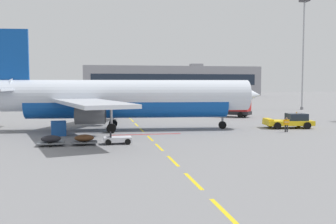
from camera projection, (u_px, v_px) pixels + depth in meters
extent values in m
plane|color=slate|center=(261.00, 118.00, 65.30)|extent=(400.00, 400.00, 0.00)
cube|color=yellow|center=(225.00, 212.00, 17.13)|extent=(0.24, 4.00, 0.01)
cube|color=yellow|center=(193.00, 181.00, 22.64)|extent=(0.24, 4.00, 0.01)
cube|color=yellow|center=(173.00, 161.00, 28.55)|extent=(0.24, 4.00, 0.01)
cube|color=yellow|center=(159.00, 147.00, 34.76)|extent=(0.24, 4.00, 0.01)
cube|color=yellow|center=(150.00, 138.00, 40.40)|extent=(0.24, 4.00, 0.01)
cube|color=yellow|center=(142.00, 130.00, 47.67)|extent=(0.24, 4.00, 0.01)
cube|color=yellow|center=(137.00, 125.00, 53.76)|extent=(0.24, 4.00, 0.01)
cube|color=yellow|center=(132.00, 121.00, 59.98)|extent=(0.24, 4.00, 0.01)
cube|color=yellow|center=(129.00, 117.00, 65.54)|extent=(0.24, 4.00, 0.01)
cube|color=yellow|center=(126.00, 115.00, 71.75)|extent=(0.24, 4.00, 0.01)
cube|color=yellow|center=(124.00, 112.00, 78.51)|extent=(0.24, 4.00, 0.01)
cube|color=yellow|center=(121.00, 110.00, 85.01)|extent=(0.24, 4.00, 0.01)
cube|color=yellow|center=(120.00, 108.00, 90.98)|extent=(0.24, 4.00, 0.01)
cube|color=yellow|center=(118.00, 107.00, 97.21)|extent=(0.24, 4.00, 0.01)
cube|color=yellow|center=(117.00, 105.00, 104.32)|extent=(0.24, 4.00, 0.01)
cube|color=#B21414|center=(146.00, 134.00, 43.59)|extent=(8.00, 0.40, 0.01)
cylinder|color=silver|center=(128.00, 95.00, 47.41)|extent=(30.31, 6.26, 3.80)
cylinder|color=#0F479E|center=(128.00, 104.00, 47.49)|extent=(24.70, 5.49, 3.50)
cone|color=silver|center=(247.00, 95.00, 48.97)|extent=(3.79, 4.00, 3.72)
cube|color=#192333|center=(239.00, 90.00, 48.82)|extent=(1.83, 2.97, 0.60)
cube|color=#0F479E|center=(9.00, 54.00, 45.60)|extent=(4.41, 0.72, 6.00)
cube|color=silver|center=(12.00, 89.00, 49.00)|extent=(3.71, 6.64, 0.24)
cube|color=#B7BCC6|center=(101.00, 97.00, 55.46)|extent=(11.30, 17.48, 0.36)
cube|color=#B7BCC6|center=(89.00, 103.00, 38.60)|extent=(8.93, 17.66, 0.36)
cylinder|color=#4C4F54|center=(98.00, 108.00, 52.58)|extent=(3.36, 2.36, 2.10)
cylinder|color=black|center=(110.00, 108.00, 52.74)|extent=(0.27, 1.79, 1.79)
cylinder|color=#4C4F54|center=(90.00, 115.00, 41.67)|extent=(3.36, 2.36, 2.10)
cylinder|color=black|center=(105.00, 115.00, 41.83)|extent=(0.27, 1.79, 1.79)
cylinder|color=gray|center=(223.00, 115.00, 48.83)|extent=(0.28, 0.28, 2.67)
cylinder|color=black|center=(222.00, 125.00, 48.92)|extent=(1.01, 0.36, 0.99)
cylinder|color=gray|center=(113.00, 114.00, 49.96)|extent=(0.28, 0.28, 2.61)
cylinder|color=black|center=(113.00, 123.00, 50.40)|extent=(1.13, 0.44, 1.10)
cylinder|color=black|center=(113.00, 124.00, 49.71)|extent=(1.13, 0.44, 1.10)
cylinder|color=gray|center=(111.00, 117.00, 44.80)|extent=(0.28, 0.28, 2.61)
cylinder|color=black|center=(112.00, 128.00, 45.24)|extent=(1.13, 0.44, 1.10)
cylinder|color=black|center=(111.00, 129.00, 44.55)|extent=(1.13, 0.44, 1.10)
cube|color=yellow|center=(288.00, 123.00, 49.81)|extent=(6.30, 3.53, 0.60)
cube|color=#192333|center=(296.00, 117.00, 49.82)|extent=(2.65, 2.41, 0.90)
cube|color=yellow|center=(268.00, 120.00, 49.62)|extent=(1.01, 2.59, 0.24)
sphere|color=orange|center=(297.00, 113.00, 49.78)|extent=(0.16, 0.16, 0.16)
cylinder|color=black|center=(277.00, 126.00, 48.32)|extent=(0.94, 0.51, 0.90)
cylinder|color=black|center=(270.00, 124.00, 51.11)|extent=(0.94, 0.51, 0.90)
cylinder|color=black|center=(307.00, 126.00, 48.55)|extent=(0.94, 0.51, 0.90)
cylinder|color=black|center=(298.00, 123.00, 51.34)|extent=(0.94, 0.51, 0.90)
cylinder|color=silver|center=(33.00, 91.00, 103.52)|extent=(16.24, 24.54, 3.34)
cylinder|color=#0F604C|center=(33.00, 95.00, 103.58)|extent=(13.52, 20.15, 3.07)
cone|color=silver|center=(62.00, 90.00, 115.95)|extent=(4.38, 4.31, 3.27)
cube|color=#192333|center=(60.00, 88.00, 115.04)|extent=(2.87, 2.48, 0.53)
cube|color=silver|center=(6.00, 89.00, 90.38)|extent=(6.28, 5.27, 0.21)
cube|color=#B7BCC6|center=(1.00, 93.00, 102.76)|extent=(12.90, 14.12, 0.32)
cube|color=#B7BCC6|center=(48.00, 93.00, 97.76)|extent=(15.48, 7.00, 0.32)
cylinder|color=#4C4F54|center=(9.00, 98.00, 101.85)|extent=(3.01, 3.36, 1.85)
cylinder|color=black|center=(13.00, 97.00, 103.17)|extent=(1.41, 0.88, 1.57)
cylinder|color=#4C4F54|center=(39.00, 98.00, 98.61)|extent=(3.01, 3.36, 1.85)
cylinder|color=black|center=(43.00, 98.00, 99.93)|extent=(1.41, 0.88, 1.57)
cylinder|color=gray|center=(57.00, 98.00, 113.50)|extent=(0.25, 0.25, 2.34)
cylinder|color=black|center=(57.00, 102.00, 113.59)|extent=(0.65, 0.88, 0.87)
cylinder|color=gray|center=(22.00, 99.00, 102.79)|extent=(0.25, 0.25, 2.29)
cylinder|color=black|center=(21.00, 104.00, 102.97)|extent=(0.75, 0.99, 0.97)
cylinder|color=black|center=(23.00, 104.00, 102.77)|extent=(0.75, 0.99, 0.97)
cylinder|color=gray|center=(36.00, 99.00, 101.26)|extent=(0.25, 0.25, 2.29)
cylinder|color=black|center=(35.00, 104.00, 101.44)|extent=(0.75, 0.99, 0.97)
cylinder|color=black|center=(37.00, 104.00, 101.24)|extent=(0.75, 0.99, 0.97)
cube|color=black|center=(230.00, 113.00, 67.02)|extent=(6.90, 6.35, 0.60)
cube|color=maroon|center=(218.00, 107.00, 68.09)|extent=(3.30, 3.30, 1.10)
cube|color=#192333|center=(212.00, 107.00, 68.65)|extent=(1.28, 1.51, 0.64)
cube|color=maroon|center=(236.00, 105.00, 66.45)|extent=(5.19, 4.90, 2.10)
cylinder|color=black|center=(216.00, 114.00, 67.10)|extent=(0.91, 0.83, 0.96)
cylinder|color=black|center=(221.00, 113.00, 69.18)|extent=(0.91, 0.83, 0.96)
cylinder|color=black|center=(240.00, 115.00, 64.90)|extent=(0.91, 0.83, 0.96)
cylinder|color=black|center=(245.00, 114.00, 66.99)|extent=(0.91, 0.83, 0.96)
cube|color=silver|center=(118.00, 139.00, 36.62)|extent=(2.61, 1.42, 0.44)
cube|color=black|center=(111.00, 135.00, 36.47)|extent=(0.13, 1.12, 0.56)
cylinder|color=black|center=(126.00, 140.00, 37.50)|extent=(0.56, 0.19, 0.56)
cylinder|color=black|center=(128.00, 142.00, 36.13)|extent=(0.56, 0.19, 0.56)
cylinder|color=black|center=(108.00, 140.00, 37.14)|extent=(0.56, 0.19, 0.56)
cylinder|color=black|center=(108.00, 142.00, 35.77)|extent=(0.56, 0.19, 0.56)
cube|color=slate|center=(84.00, 142.00, 36.03)|extent=(2.41, 1.52, 0.12)
ellipsoid|color=#4C2D19|center=(84.00, 138.00, 36.00)|extent=(1.84, 1.22, 0.64)
cylinder|color=black|center=(84.00, 142.00, 36.70)|extent=(0.44, 0.14, 0.44)
cylinder|color=black|center=(84.00, 144.00, 35.38)|extent=(0.44, 0.14, 0.44)
cube|color=slate|center=(51.00, 143.00, 35.45)|extent=(2.41, 1.52, 0.12)
ellipsoid|color=black|center=(51.00, 139.00, 35.42)|extent=(1.84, 1.22, 0.64)
cylinder|color=black|center=(52.00, 142.00, 36.12)|extent=(0.44, 0.14, 0.44)
cylinder|color=black|center=(50.00, 145.00, 34.79)|extent=(0.44, 0.14, 0.44)
cylinder|color=#232328|center=(287.00, 129.00, 45.57)|extent=(0.16, 0.16, 0.86)
cylinder|color=#232328|center=(285.00, 128.00, 45.72)|extent=(0.16, 0.16, 0.86)
cube|color=orange|center=(286.00, 122.00, 45.59)|extent=(0.52, 0.28, 0.64)
cube|color=silver|center=(286.00, 122.00, 45.59)|extent=(0.54, 0.29, 0.06)
sphere|color=#8C664C|center=(286.00, 119.00, 45.56)|extent=(0.23, 0.23, 0.23)
cylinder|color=orange|center=(289.00, 122.00, 45.56)|extent=(0.09, 0.09, 0.58)
cylinder|color=orange|center=(284.00, 122.00, 45.61)|extent=(0.09, 0.09, 0.58)
cube|color=#194C9E|center=(59.00, 128.00, 42.52)|extent=(1.76, 1.72, 1.60)
cube|color=silver|center=(59.00, 128.00, 42.52)|extent=(1.61, 0.22, 1.36)
cylinder|color=slate|center=(302.00, 108.00, 85.67)|extent=(0.70, 0.70, 0.60)
cylinder|color=#9EA0A5|center=(303.00, 56.00, 84.83)|extent=(0.36, 0.36, 23.69)
cube|color=#3F3F44|center=(305.00, 0.00, 83.96)|extent=(1.80, 1.80, 0.50)
cube|color=gray|center=(171.00, 81.00, 191.33)|extent=(85.32, 22.52, 14.22)
cube|color=#192333|center=(176.00, 79.00, 180.19)|extent=(78.49, 0.12, 5.12)
cube|color=gray|center=(196.00, 65.00, 193.13)|extent=(6.00, 5.00, 1.60)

